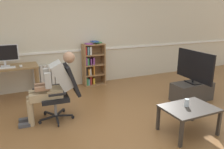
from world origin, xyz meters
TOP-DOWN VIEW (x-y plane):
  - ground_plane at (0.00, 0.00)m, footprint 18.00×18.00m
  - back_wall at (0.00, 2.65)m, footprint 12.00×0.13m
  - computer_desk at (-1.71, 2.15)m, footprint 1.25×0.60m
  - imac_monitor at (-1.73, 2.23)m, footprint 0.58×0.14m
  - keyboard at (-1.72, 2.01)m, footprint 0.38×0.12m
  - computer_mouse at (-1.43, 2.03)m, footprint 0.06×0.10m
  - bookshelf at (0.30, 2.44)m, footprint 0.57×0.29m
  - radiator at (-0.75, 2.54)m, footprint 0.85×0.08m
  - office_chair at (-0.83, 0.82)m, footprint 0.77×0.62m
  - person_seated at (-0.99, 0.83)m, footprint 1.02×0.41m
  - tv_stand at (1.91, 0.51)m, footprint 0.89×0.42m
  - tv_screen at (1.91, 0.51)m, footprint 0.22×1.04m
  - coffee_table at (0.85, -0.51)m, footprint 0.81×0.60m
  - drinking_glass at (0.84, -0.46)m, footprint 0.07×0.07m

SIDE VIEW (x-z plane):
  - ground_plane at x=0.00m, z-range 0.00..0.00m
  - tv_stand at x=1.91m, z-range 0.00..0.40m
  - radiator at x=-0.75m, z-range 0.00..0.63m
  - coffee_table at x=0.85m, z-range 0.16..0.60m
  - drinking_glass at x=0.84m, z-range 0.43..0.56m
  - office_chair at x=-0.83m, z-range 0.03..1.02m
  - bookshelf at x=0.30m, z-range -0.03..1.14m
  - computer_desk at x=-1.71m, z-range 0.26..1.02m
  - person_seated at x=-0.99m, z-range 0.04..1.25m
  - tv_screen at x=1.91m, z-range 0.41..1.11m
  - keyboard at x=-1.72m, z-range 0.76..0.78m
  - computer_mouse at x=-1.43m, z-range 0.76..0.79m
  - imac_monitor at x=-1.73m, z-range 0.79..1.25m
  - back_wall at x=0.00m, z-range 0.00..2.70m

